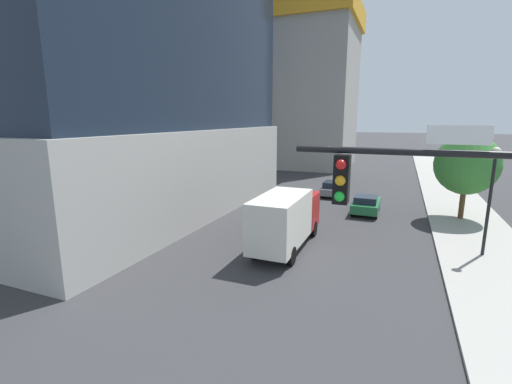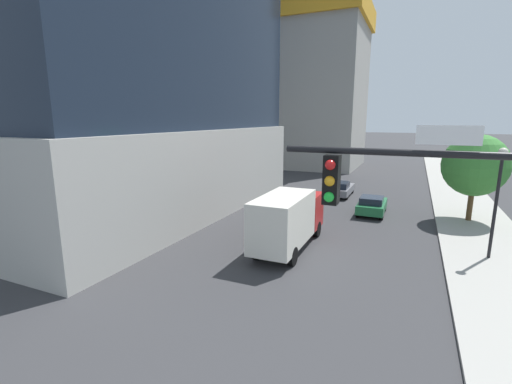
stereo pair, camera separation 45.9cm
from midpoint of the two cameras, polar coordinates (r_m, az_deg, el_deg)
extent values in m
cube|color=#9E9B93|center=(24.09, 32.12, -7.50)|extent=(4.94, 120.00, 0.15)
cube|color=#B2AFA8|center=(31.24, -21.56, 3.51)|extent=(18.27, 26.26, 6.48)
cube|color=#9E9B93|center=(57.11, 6.88, 16.13)|extent=(15.83, 14.46, 23.47)
cube|color=gold|center=(58.81, 7.15, 26.12)|extent=(16.78, 15.33, 3.00)
cube|color=gold|center=(52.38, 11.03, 21.42)|extent=(0.90, 0.90, 32.54)
cylinder|color=black|center=(7.57, 22.64, 5.90)|extent=(4.78, 0.14, 0.14)
cube|color=black|center=(7.76, 11.96, 2.02)|extent=(0.32, 0.36, 1.05)
sphere|color=red|center=(7.53, 11.81, 4.34)|extent=(0.22, 0.22, 0.22)
sphere|color=orange|center=(7.58, 11.70, 1.79)|extent=(0.22, 0.22, 0.22)
sphere|color=green|center=(7.64, 11.60, -0.72)|extent=(0.22, 0.22, 0.22)
cube|color=white|center=(7.58, 28.32, 8.08)|extent=(1.10, 0.04, 0.36)
cylinder|color=black|center=(21.85, 32.84, -1.95)|extent=(0.16, 0.16, 5.32)
sphere|color=silver|center=(21.45, 33.68, 5.45)|extent=(0.44, 0.44, 0.44)
cylinder|color=brown|center=(29.50, 29.83, -1.49)|extent=(0.36, 0.36, 2.33)
sphere|color=#387F33|center=(29.07, 30.39, 3.85)|extent=(4.30, 4.30, 4.30)
cube|color=slate|center=(35.02, 12.08, 0.47)|extent=(1.93, 4.59, 0.61)
cube|color=#19212D|center=(34.22, 11.91, 1.19)|extent=(1.62, 2.03, 0.54)
cylinder|color=black|center=(36.73, 11.20, 0.61)|extent=(0.22, 0.65, 0.65)
cylinder|color=black|center=(36.45, 13.82, 0.41)|extent=(0.22, 0.65, 0.65)
cylinder|color=black|center=(33.72, 10.17, -0.33)|extent=(0.22, 0.65, 0.65)
cylinder|color=black|center=(33.43, 13.01, -0.56)|extent=(0.22, 0.65, 0.65)
cube|color=#1E6638|center=(28.93, 16.84, -2.03)|extent=(1.94, 4.09, 0.66)
cube|color=#19212D|center=(28.27, 16.80, -1.14)|extent=(1.63, 1.82, 0.50)
cylinder|color=black|center=(30.42, 15.47, -1.83)|extent=(0.22, 0.71, 0.71)
cylinder|color=black|center=(30.29, 18.68, -2.09)|extent=(0.22, 0.71, 0.71)
cylinder|color=black|center=(27.74, 14.77, -3.09)|extent=(0.22, 0.71, 0.71)
cylinder|color=black|center=(27.59, 18.29, -3.38)|extent=(0.22, 0.71, 0.71)
cube|color=#B21E1E|center=(22.56, 6.32, -2.77)|extent=(2.22, 2.00, 2.12)
cube|color=silver|center=(19.14, 3.32, -4.53)|extent=(2.22, 4.98, 2.66)
cylinder|color=black|center=(23.15, 3.92, -5.33)|extent=(0.30, 0.97, 0.97)
cylinder|color=black|center=(22.65, 8.64, -5.83)|extent=(0.30, 0.97, 0.97)
cylinder|color=black|center=(18.82, -0.83, -9.38)|extent=(0.30, 0.97, 0.97)
cylinder|color=black|center=(18.20, 4.93, -10.19)|extent=(0.30, 0.97, 0.97)
camera|label=1|loc=(0.23, -90.87, -0.18)|focal=24.88mm
camera|label=2|loc=(0.23, 89.13, 0.18)|focal=24.88mm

